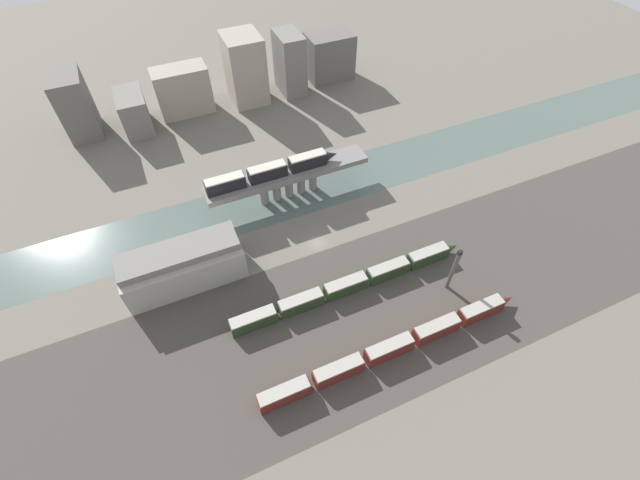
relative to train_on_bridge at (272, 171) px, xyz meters
The scene contains 15 objects.
ground_plane 22.80m from the train_on_bridge, 77.93° to the right, with size 400.00×400.00×0.00m, color #666056.
railbed_yard 45.25m from the train_on_bridge, 84.47° to the right, with size 280.00×42.00×0.01m, color #423D38.
river_water 11.26m from the train_on_bridge, ahead, with size 320.00×18.35×0.01m, color #4C5B56.
bridge 5.73m from the train_on_bridge, ahead, with size 46.00×7.05×8.56m.
train_on_bridge is the anchor object (origin of this frame).
train_yard_near 55.34m from the train_on_bridge, 82.50° to the right, with size 61.48×2.94×3.95m.
train_yard_mid 37.62m from the train_on_bridge, 80.75° to the right, with size 59.51×3.02×3.76m.
warehouse_building 34.04m from the train_on_bridge, 149.24° to the right, with size 27.72×11.49×10.62m.
signal_tower 52.64m from the train_on_bridge, 58.72° to the right, with size 1.00×0.87×13.58m.
city_block_far_left 71.98m from the train_on_bridge, 130.01° to the left, with size 9.66×13.70×20.07m, color #605B56.
city_block_left 59.15m from the train_on_bridge, 120.70° to the left, with size 8.62×15.26×12.35m, color slate.
city_block_center 55.64m from the train_on_bridge, 103.44° to the left, with size 17.88×9.09×15.85m, color gray.
city_block_right 53.91m from the train_on_bridge, 80.31° to the left, with size 12.12×13.86×22.94m, color gray.
city_block_far_right 58.40m from the train_on_bridge, 64.30° to the left, with size 8.25×13.24×20.88m, color slate.
city_block_tall 70.11m from the train_on_bridge, 52.87° to the left, with size 16.71×11.52×16.31m, color #605B56.
Camera 1 is at (-28.06, -65.80, 85.15)m, focal length 24.00 mm.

